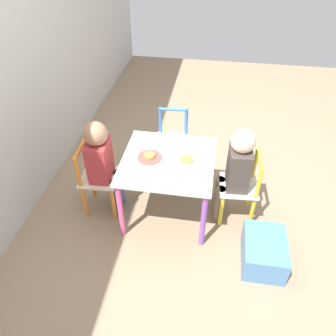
{
  "coord_description": "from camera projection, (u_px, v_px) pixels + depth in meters",
  "views": [
    {
      "loc": [
        -1.69,
        -0.27,
        1.83
      ],
      "look_at": [
        0.0,
        0.0,
        0.41
      ],
      "focal_mm": 35.0,
      "sensor_mm": 36.0,
      "label": 1
    }
  ],
  "objects": [
    {
      "name": "plate_back",
      "position": [
        150.0,
        157.0,
        2.18
      ],
      "size": [
        0.17,
        0.17,
        0.03
      ],
      "color": "#E54C47",
      "rests_on": "kids_table"
    },
    {
      "name": "child_front",
      "position": [
        236.0,
        168.0,
        2.17
      ],
      "size": [
        0.21,
        0.22,
        0.74
      ],
      "rotation": [
        0.0,
        0.0,
        -3.07
      ],
      "color": "#7A6B5B",
      "rests_on": "ground_plane"
    },
    {
      "name": "chair_orange",
      "position": [
        97.0,
        179.0,
        2.35
      ],
      "size": [
        0.28,
        0.28,
        0.54
      ],
      "rotation": [
        0.0,
        0.0,
        0.06
      ],
      "color": "silver",
      "rests_on": "ground_plane"
    },
    {
      "name": "storage_bin",
      "position": [
        264.0,
        252.0,
        2.07
      ],
      "size": [
        0.34,
        0.26,
        0.19
      ],
      "color": "#4C7FB7",
      "rests_on": "ground_plane"
    },
    {
      "name": "plate_front",
      "position": [
        187.0,
        160.0,
        2.15
      ],
      "size": [
        0.18,
        0.18,
        0.03
      ],
      "color": "white",
      "rests_on": "kids_table"
    },
    {
      "name": "chair_blue",
      "position": [
        172.0,
        142.0,
        2.71
      ],
      "size": [
        0.28,
        0.28,
        0.54
      ],
      "rotation": [
        0.0,
        0.0,
        -1.48
      ],
      "color": "silver",
      "rests_on": "ground_plane"
    },
    {
      "name": "chair_yellow",
      "position": [
        241.0,
        188.0,
        2.28
      ],
      "size": [
        0.28,
        0.28,
        0.54
      ],
      "rotation": [
        0.0,
        0.0,
        -3.07
      ],
      "color": "silver",
      "rests_on": "ground_plane"
    },
    {
      "name": "ground_plane",
      "position": [
        168.0,
        210.0,
        2.48
      ],
      "size": [
        6.0,
        6.0,
        0.0
      ],
      "primitive_type": "plane",
      "color": "#8C755B"
    },
    {
      "name": "child_back",
      "position": [
        102.0,
        160.0,
        2.23
      ],
      "size": [
        0.21,
        0.22,
        0.74
      ],
      "rotation": [
        0.0,
        0.0,
        0.06
      ],
      "color": "#4C608E",
      "rests_on": "ground_plane"
    },
    {
      "name": "kids_table",
      "position": [
        168.0,
        168.0,
        2.22
      ],
      "size": [
        0.61,
        0.61,
        0.48
      ],
      "color": "silver",
      "rests_on": "ground_plane"
    }
  ]
}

